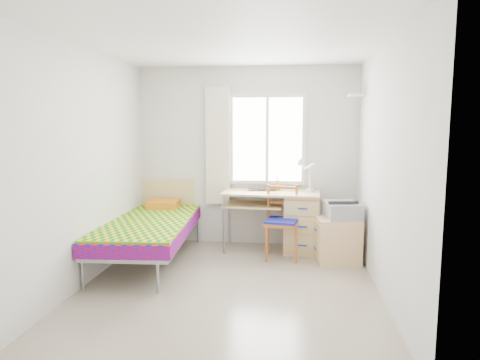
{
  "coord_description": "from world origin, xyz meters",
  "views": [
    {
      "loc": [
        0.66,
        -4.48,
        1.78
      ],
      "look_at": [
        0.05,
        0.55,
        1.11
      ],
      "focal_mm": 32.0,
      "sensor_mm": 36.0,
      "label": 1
    }
  ],
  "objects_px": {
    "chair": "(282,217)",
    "cabinet": "(337,240)",
    "desk": "(297,219)",
    "printer": "(342,210)",
    "bed": "(151,226)"
  },
  "relations": [
    {
      "from": "cabinet",
      "to": "printer",
      "type": "distance_m",
      "value": 0.4
    },
    {
      "from": "bed",
      "to": "printer",
      "type": "height_order",
      "value": "bed"
    },
    {
      "from": "bed",
      "to": "cabinet",
      "type": "relative_size",
      "value": 3.77
    },
    {
      "from": "bed",
      "to": "chair",
      "type": "relative_size",
      "value": 2.31
    },
    {
      "from": "chair",
      "to": "cabinet",
      "type": "xyz_separation_m",
      "value": [
        0.71,
        -0.14,
        -0.25
      ]
    },
    {
      "from": "desk",
      "to": "printer",
      "type": "height_order",
      "value": "desk"
    },
    {
      "from": "chair",
      "to": "cabinet",
      "type": "height_order",
      "value": "chair"
    },
    {
      "from": "printer",
      "to": "cabinet",
      "type": "bearing_deg",
      "value": -165.64
    },
    {
      "from": "desk",
      "to": "printer",
      "type": "bearing_deg",
      "value": -33.06
    },
    {
      "from": "cabinet",
      "to": "chair",
      "type": "bearing_deg",
      "value": 161.72
    },
    {
      "from": "desk",
      "to": "cabinet",
      "type": "distance_m",
      "value": 0.7
    },
    {
      "from": "chair",
      "to": "desk",
      "type": "bearing_deg",
      "value": 67.73
    },
    {
      "from": "cabinet",
      "to": "printer",
      "type": "bearing_deg",
      "value": 17.14
    },
    {
      "from": "bed",
      "to": "desk",
      "type": "xyz_separation_m",
      "value": [
        1.89,
        0.65,
        -0.01
      ]
    },
    {
      "from": "bed",
      "to": "cabinet",
      "type": "height_order",
      "value": "bed"
    }
  ]
}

